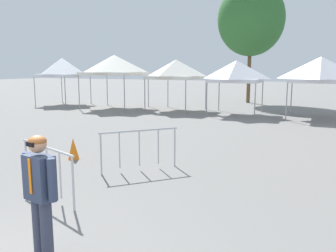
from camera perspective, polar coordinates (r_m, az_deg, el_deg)
canopy_tent_far_left at (r=26.76m, az=-16.87°, el=9.14°), size 2.97×2.97×3.37m
canopy_tent_behind_center at (r=23.43m, az=-8.75°, el=9.80°), size 3.66×3.66×3.49m
canopy_tent_behind_left at (r=22.03m, az=1.33°, el=9.22°), size 3.18×3.18×3.16m
canopy_tent_right_of_center at (r=20.44m, az=11.08°, el=8.73°), size 2.91×2.91×3.07m
canopy_tent_center at (r=19.91m, az=23.62°, el=8.42°), size 3.18×3.18×3.22m
person_foreground at (r=4.95m, az=-20.11°, el=-9.96°), size 0.64×0.31×1.78m
tree_behind_tents_center at (r=27.89m, az=13.39°, el=16.57°), size 4.94×4.94×8.95m
crowd_barrier_near_person at (r=9.02m, az=-4.71°, el=-2.61°), size 1.42×1.61×1.08m
crowd_barrier_mid_lot at (r=7.53m, az=-19.13°, el=-5.53°), size 2.01×0.72×1.08m
traffic_cone_lot_center at (r=10.56m, az=-15.18°, el=-3.58°), size 0.32×0.32×0.63m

